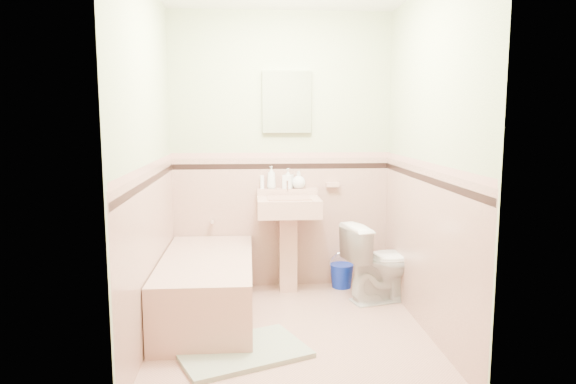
{
  "coord_description": "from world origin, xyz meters",
  "views": [
    {
      "loc": [
        -0.29,
        -3.7,
        1.56
      ],
      "look_at": [
        0.0,
        0.25,
        1.0
      ],
      "focal_mm": 32.84,
      "sensor_mm": 36.0,
      "label": 1
    }
  ],
  "objects": [
    {
      "name": "sink_faucet",
      "position": [
        0.05,
        1.0,
        0.95
      ],
      "size": [
        0.02,
        0.02,
        0.1
      ],
      "primitive_type": "cylinder",
      "color": "silver",
      "rests_on": "sink"
    },
    {
      "name": "accent_back",
      "position": [
        0.0,
        1.08,
        1.12
      ],
      "size": [
        2.0,
        0.0,
        2.0
      ],
      "primitive_type": "plane",
      "rotation": [
        1.57,
        0.0,
        0.0
      ],
      "color": "black",
      "rests_on": "ground"
    },
    {
      "name": "accent_front",
      "position": [
        0.0,
        -1.08,
        1.12
      ],
      "size": [
        2.0,
        0.0,
        2.0
      ],
      "primitive_type": "plane",
      "rotation": [
        -1.57,
        0.0,
        0.0
      ],
      "color": "black",
      "rests_on": "ground"
    },
    {
      "name": "medicine_cabinet",
      "position": [
        0.05,
        1.07,
        1.7
      ],
      "size": [
        0.44,
        0.04,
        0.55
      ],
      "primitive_type": "cube",
      "color": "white",
      "rests_on": "wall_back"
    },
    {
      "name": "wainscot_left",
      "position": [
        -0.99,
        0.0,
        0.6
      ],
      "size": [
        0.0,
        2.2,
        2.2
      ],
      "primitive_type": "plane",
      "rotation": [
        1.57,
        0.0,
        1.57
      ],
      "color": "tan",
      "rests_on": "ground"
    },
    {
      "name": "bathtub",
      "position": [
        -0.63,
        0.33,
        0.23
      ],
      "size": [
        0.7,
        1.5,
        0.45
      ],
      "primitive_type": "cube",
      "color": "tan",
      "rests_on": "floor"
    },
    {
      "name": "cap_front",
      "position": [
        0.0,
        -1.08,
        1.22
      ],
      "size": [
        2.0,
        0.0,
        2.0
      ],
      "primitive_type": "plane",
      "rotation": [
        -1.57,
        0.0,
        0.0
      ],
      "color": "tan",
      "rests_on": "ground"
    },
    {
      "name": "sink",
      "position": [
        0.05,
        0.86,
        0.43
      ],
      "size": [
        0.55,
        0.48,
        0.86
      ],
      "primitive_type": null,
      "color": "tan",
      "rests_on": "floor"
    },
    {
      "name": "cap_left",
      "position": [
        -0.98,
        0.0,
        1.22
      ],
      "size": [
        0.0,
        2.2,
        2.2
      ],
      "primitive_type": "plane",
      "rotation": [
        1.57,
        0.0,
        1.57
      ],
      "color": "tan",
      "rests_on": "ground"
    },
    {
      "name": "wainscot_back",
      "position": [
        0.0,
        1.09,
        0.6
      ],
      "size": [
        2.0,
        0.0,
        2.0
      ],
      "primitive_type": "plane",
      "rotation": [
        1.57,
        0.0,
        0.0
      ],
      "color": "tan",
      "rests_on": "ground"
    },
    {
      "name": "wall_back",
      "position": [
        0.0,
        1.1,
        1.25
      ],
      "size": [
        2.5,
        0.0,
        2.5
      ],
      "primitive_type": "plane",
      "rotation": [
        1.57,
        0.0,
        0.0
      ],
      "color": "beige",
      "rests_on": "ground"
    },
    {
      "name": "wall_front",
      "position": [
        0.0,
        -1.1,
        1.25
      ],
      "size": [
        2.5,
        0.0,
        2.5
      ],
      "primitive_type": "plane",
      "rotation": [
        -1.57,
        0.0,
        0.0
      ],
      "color": "beige",
      "rests_on": "ground"
    },
    {
      "name": "shoe",
      "position": [
        -0.52,
        -0.26,
        0.06
      ],
      "size": [
        0.14,
        0.08,
        0.05
      ],
      "primitive_type": "cube",
      "rotation": [
        0.0,
        0.0,
        -0.1
      ],
      "color": "#BF1E59",
      "rests_on": "bath_mat"
    },
    {
      "name": "wainscot_front",
      "position": [
        0.0,
        -1.09,
        0.6
      ],
      "size": [
        2.0,
        0.0,
        2.0
      ],
      "primitive_type": "plane",
      "rotation": [
        -1.57,
        0.0,
        0.0
      ],
      "color": "tan",
      "rests_on": "ground"
    },
    {
      "name": "soap_bottle_mid",
      "position": [
        0.06,
        1.04,
        1.01
      ],
      "size": [
        0.11,
        0.11,
        0.18
      ],
      "primitive_type": "imported",
      "rotation": [
        0.0,
        0.0,
        -0.36
      ],
      "color": "#B2B2B2",
      "rests_on": "sink"
    },
    {
      "name": "wainscot_right",
      "position": [
        0.99,
        0.0,
        0.6
      ],
      "size": [
        0.0,
        2.2,
        2.2
      ],
      "primitive_type": "plane",
      "rotation": [
        1.57,
        0.0,
        -1.57
      ],
      "color": "tan",
      "rests_on": "ground"
    },
    {
      "name": "soap_dish",
      "position": [
        0.47,
        1.06,
        0.95
      ],
      "size": [
        0.12,
        0.07,
        0.04
      ],
      "primitive_type": "cube",
      "color": "tan",
      "rests_on": "wall_back"
    },
    {
      "name": "toilet",
      "position": [
        0.84,
        0.6,
        0.34
      ],
      "size": [
        0.74,
        0.54,
        0.68
      ],
      "primitive_type": "imported",
      "rotation": [
        0.0,
        0.0,
        1.84
      ],
      "color": "white",
      "rests_on": "floor"
    },
    {
      "name": "wall_left",
      "position": [
        -1.0,
        0.0,
        1.25
      ],
      "size": [
        0.0,
        2.5,
        2.5
      ],
      "primitive_type": "plane",
      "rotation": [
        1.57,
        0.0,
        1.57
      ],
      "color": "beige",
      "rests_on": "ground"
    },
    {
      "name": "tube",
      "position": [
        -0.18,
        1.04,
        0.98
      ],
      "size": [
        0.04,
        0.04,
        0.12
      ],
      "primitive_type": "cylinder",
      "rotation": [
        0.0,
        0.0,
        -0.17
      ],
      "color": "white",
      "rests_on": "sink"
    },
    {
      "name": "floor",
      "position": [
        0.0,
        0.0,
        0.0
      ],
      "size": [
        2.2,
        2.2,
        0.0
      ],
      "primitive_type": "plane",
      "color": "tan",
      "rests_on": "ground"
    },
    {
      "name": "soap_bottle_left",
      "position": [
        -0.09,
        1.04,
        1.02
      ],
      "size": [
        0.1,
        0.1,
        0.21
      ],
      "primitive_type": "imported",
      "rotation": [
        0.0,
        0.0,
        -0.4
      ],
      "color": "#B2B2B2",
      "rests_on": "sink"
    },
    {
      "name": "cap_back",
      "position": [
        0.0,
        1.08,
        1.22
      ],
      "size": [
        2.0,
        0.0,
        2.0
      ],
      "primitive_type": "plane",
      "rotation": [
        1.57,
        0.0,
        0.0
      ],
      "color": "tan",
      "rests_on": "ground"
    },
    {
      "name": "wall_right",
      "position": [
        1.0,
        0.0,
        1.25
      ],
      "size": [
        0.0,
        2.5,
        2.5
      ],
      "primitive_type": "plane",
      "rotation": [
        1.57,
        0.0,
        -1.57
      ],
      "color": "beige",
      "rests_on": "ground"
    },
    {
      "name": "tub_faucet",
      "position": [
        -0.63,
        1.05,
        0.63
      ],
      "size": [
        0.04,
        0.12,
        0.04
      ],
      "primitive_type": "cylinder",
      "rotation": [
        1.57,
        0.0,
        0.0
      ],
      "color": "silver",
      "rests_on": "wall_back"
    },
    {
      "name": "accent_left",
      "position": [
        -0.98,
        0.0,
        1.12
      ],
      "size": [
        0.0,
        2.2,
        2.2
      ],
      "primitive_type": "plane",
      "rotation": [
        1.57,
        0.0,
        1.57
      ],
      "color": "black",
      "rests_on": "ground"
    },
    {
      "name": "bath_mat",
      "position": [
        -0.35,
        -0.36,
        0.02
      ],
      "size": [
        0.98,
        0.83,
        0.03
      ],
      "primitive_type": "cube",
      "rotation": [
        0.0,
        0.0,
        0.4
      ],
      "color": "gray",
      "rests_on": "floor"
    },
    {
      "name": "cap_right",
      "position": [
        0.98,
        0.0,
        1.22
      ],
      "size": [
        0.0,
        2.2,
        2.2
      ],
      "primitive_type": "plane",
      "rotation": [
        1.57,
        0.0,
        -1.57
      ],
      "color": "tan",
      "rests_on": "ground"
    },
    {
      "name": "bucket",
      "position": [
        0.55,
        0.97,
        0.11
      ],
      "size": [
        0.26,
        0.26,
        0.22
      ],
      "primitive_type": null,
      "rotation": [
        0.0,
        0.0,
        0.2
      ],
      "color": "#092097",
      "rests_on": "floor"
    },
    {
      "name": "accent_right",
      "position": [
        0.98,
        0.0,
        1.12
      ],
      "size": [
        0.0,
        2.2,
        2.2
      ],
      "primitive_type": "plane",
      "rotation": [
        1.57,
        0.0,
        -1.57
      ],
      "color": "black",
      "rests_on": "ground"
    },
    {
      "name": "soap_bottle_right",
      "position": [
        0.16,
        1.04,
        1.0
      ],
      "size": [
        0.16,
        0.16,
        0.16
      ],
      "primitive_type": "imported",
      "rotation": [
        0.0,
        0.0,
        -0.41
      ],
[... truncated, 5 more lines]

